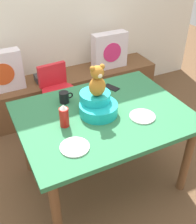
% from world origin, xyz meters
% --- Properties ---
extents(ground_plane, '(8.00, 8.00, 0.00)m').
position_xyz_m(ground_plane, '(0.00, 0.00, 0.00)').
color(ground_plane, brown).
extents(window_bench, '(2.60, 0.44, 0.46)m').
position_xyz_m(window_bench, '(0.00, 1.26, 0.23)').
color(window_bench, brown).
rests_on(window_bench, ground_plane).
extents(pillow_floral_left, '(0.44, 0.15, 0.44)m').
position_xyz_m(pillow_floral_left, '(-0.58, 1.24, 0.68)').
color(pillow_floral_left, silver).
rests_on(pillow_floral_left, window_bench).
extents(pillow_floral_right, '(0.44, 0.15, 0.44)m').
position_xyz_m(pillow_floral_right, '(0.72, 1.24, 0.68)').
color(pillow_floral_right, silver).
rests_on(pillow_floral_right, window_bench).
extents(book_stack, '(0.20, 0.14, 0.08)m').
position_xyz_m(book_stack, '(-0.13, 1.26, 0.50)').
color(book_stack, '#393837').
rests_on(book_stack, window_bench).
extents(dining_table, '(1.33, 1.01, 0.74)m').
position_xyz_m(dining_table, '(0.00, 0.00, 0.64)').
color(dining_table, '#2D7247').
rests_on(dining_table, ground_plane).
extents(highchair, '(0.34, 0.47, 0.79)m').
position_xyz_m(highchair, '(-0.10, 0.82, 0.52)').
color(highchair, red).
rests_on(highchair, ground_plane).
extents(infant_seat_teal, '(0.30, 0.33, 0.16)m').
position_xyz_m(infant_seat_teal, '(-0.04, 0.03, 0.81)').
color(infant_seat_teal, '#19B2B5').
rests_on(infant_seat_teal, dining_table).
extents(teddy_bear, '(0.13, 0.12, 0.25)m').
position_xyz_m(teddy_bear, '(-0.04, 0.03, 1.02)').
color(teddy_bear, '#AE6E23').
rests_on(teddy_bear, infant_seat_teal).
extents(ketchup_bottle, '(0.07, 0.07, 0.18)m').
position_xyz_m(ketchup_bottle, '(-0.33, -0.01, 0.83)').
color(ketchup_bottle, red).
rests_on(ketchup_bottle, dining_table).
extents(coffee_mug, '(0.12, 0.08, 0.09)m').
position_xyz_m(coffee_mug, '(-0.22, 0.29, 0.79)').
color(coffee_mug, black).
rests_on(coffee_mug, dining_table).
extents(dinner_plate_near, '(0.20, 0.20, 0.01)m').
position_xyz_m(dinner_plate_near, '(-0.36, -0.27, 0.75)').
color(dinner_plate_near, white).
rests_on(dinner_plate_near, dining_table).
extents(dinner_plate_far, '(0.20, 0.20, 0.01)m').
position_xyz_m(dinner_plate_far, '(0.25, -0.18, 0.75)').
color(dinner_plate_far, white).
rests_on(dinner_plate_far, dining_table).
extents(cell_phone, '(0.12, 0.16, 0.01)m').
position_xyz_m(cell_phone, '(0.25, 0.32, 0.74)').
color(cell_phone, black).
rests_on(cell_phone, dining_table).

